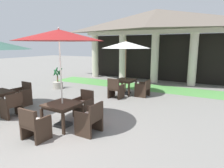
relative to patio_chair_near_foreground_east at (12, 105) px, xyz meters
name	(u,v)px	position (x,y,z in m)	size (l,w,h in m)	color
ground_plane	(51,137)	(2.24, -0.46, -0.42)	(60.00, 60.00, 0.00)	gray
background_pavilion	(156,27)	(2.24, 8.68, 3.09)	(10.37, 3.13, 4.56)	beige
lawn_strip	(144,87)	(2.24, 6.81, -0.42)	(12.17, 1.90, 0.01)	#519347
patio_chair_near_foreground_east	(12,105)	(0.00, 0.00, 0.00)	(0.54, 0.61, 0.85)	#38281E
patio_chair_near_foreground_north	(22,95)	(-0.92, 1.11, 0.00)	(0.66, 0.62, 0.92)	#38281E
patio_table_mid_left	(125,81)	(1.94, 4.82, 0.21)	(0.90, 0.90, 0.73)	#38281E
patio_umbrella_mid_left	(126,45)	(1.94, 4.82, 1.96)	(2.36, 2.36, 2.63)	#2D2D2D
patio_chair_mid_left_south	(116,89)	(1.90, 3.86, 0.00)	(0.62, 0.60, 0.93)	#38281E
patio_chair_mid_left_east	(143,88)	(2.89, 4.78, -0.03)	(0.59, 0.61, 0.80)	#38281E
patio_table_mid_right	(62,106)	(2.01, 0.26, 0.19)	(0.94, 0.94, 0.71)	#38281E
patio_umbrella_mid_right	(59,36)	(2.01, 0.26, 2.24)	(2.50, 2.50, 2.90)	#2D2D2D
patio_chair_mid_right_east	(90,119)	(3.03, 0.23, 0.01)	(0.56, 0.64, 0.89)	#38281E
patio_chair_mid_right_north	(84,105)	(2.04, 1.28, -0.02)	(0.57, 0.52, 0.88)	#38281E
patio_chair_mid_right_south	(34,125)	(1.98, -0.75, -0.02)	(0.63, 0.54, 0.87)	#38281E
potted_palm_left_edge	(58,83)	(-1.90, 4.13, -0.12)	(0.54, 0.54, 1.21)	#B2AD9E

